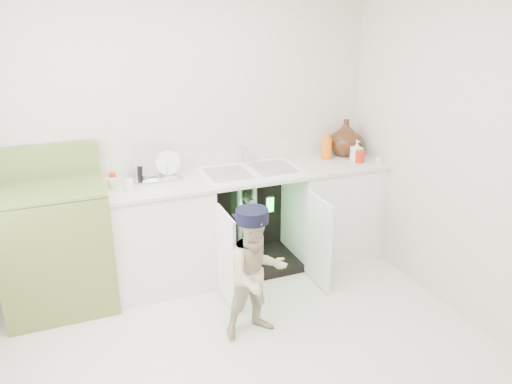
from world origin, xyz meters
TOP-DOWN VIEW (x-y plane):
  - ground at (0.00, 0.00)m, footprint 3.50×3.50m
  - room_shell at (0.00, 0.00)m, footprint 6.00×5.50m
  - counter_run at (0.58, 1.21)m, footprint 2.44×1.02m
  - avocado_stove at (-1.05, 1.18)m, footprint 0.79×0.65m
  - repair_worker at (0.23, 0.27)m, footprint 0.63×0.79m

SIDE VIEW (x-z plane):
  - ground at x=0.00m, z-range 0.00..0.00m
  - counter_run at x=0.58m, z-range -0.14..1.09m
  - repair_worker at x=0.23m, z-range 0.01..0.96m
  - avocado_stove at x=-1.05m, z-range -0.11..1.12m
  - room_shell at x=0.00m, z-range 0.62..1.88m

